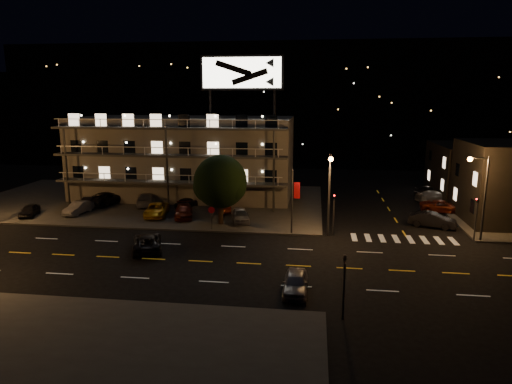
# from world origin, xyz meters

# --- Properties ---
(ground) EXTENTS (140.00, 140.00, 0.00)m
(ground) POSITION_xyz_m (0.00, 0.00, 0.00)
(ground) COLOR black
(ground) RESTS_ON ground
(curb_nw) EXTENTS (44.00, 24.00, 0.15)m
(curb_nw) POSITION_xyz_m (-14.00, 20.00, 0.07)
(curb_nw) COLOR #3A3A37
(curb_nw) RESTS_ON ground
(motel) EXTENTS (28.00, 13.80, 18.10)m
(motel) POSITION_xyz_m (-9.94, 23.88, 5.34)
(motel) COLOR gray
(motel) RESTS_ON ground
(side_bldg_back) EXTENTS (14.06, 12.00, 7.00)m
(side_bldg_back) POSITION_xyz_m (29.99, 28.00, 3.50)
(side_bldg_back) COLOR black
(side_bldg_back) RESTS_ON ground
(hill_backdrop) EXTENTS (120.00, 25.00, 24.00)m
(hill_backdrop) POSITION_xyz_m (-5.94, 68.78, 11.55)
(hill_backdrop) COLOR black
(hill_backdrop) RESTS_ON ground
(streetlight_nc) EXTENTS (0.44, 1.92, 8.00)m
(streetlight_nc) POSITION_xyz_m (8.50, 7.94, 4.96)
(streetlight_nc) COLOR #2D2D30
(streetlight_nc) RESTS_ON ground
(streetlight_ne) EXTENTS (1.92, 0.44, 8.00)m
(streetlight_ne) POSITION_xyz_m (22.14, 8.30, 4.96)
(streetlight_ne) COLOR #2D2D30
(streetlight_ne) RESTS_ON ground
(signal_nw) EXTENTS (0.20, 0.27, 4.60)m
(signal_nw) POSITION_xyz_m (9.00, 8.50, 2.57)
(signal_nw) COLOR #2D2D30
(signal_nw) RESTS_ON ground
(signal_sw) EXTENTS (0.20, 0.27, 4.60)m
(signal_sw) POSITION_xyz_m (9.00, -8.50, 2.57)
(signal_sw) COLOR #2D2D30
(signal_sw) RESTS_ON ground
(signal_ne) EXTENTS (0.27, 0.20, 4.60)m
(signal_ne) POSITION_xyz_m (22.00, 8.50, 2.57)
(signal_ne) COLOR #2D2D30
(signal_ne) RESTS_ON ground
(banner_north) EXTENTS (0.83, 0.16, 6.40)m
(banner_north) POSITION_xyz_m (5.09, 8.40, 3.43)
(banner_north) COLOR #2D2D30
(banner_north) RESTS_ON ground
(stop_sign) EXTENTS (0.91, 0.11, 2.61)m
(stop_sign) POSITION_xyz_m (-3.00, 8.57, 1.71)
(stop_sign) COLOR #2D2D30
(stop_sign) RESTS_ON ground
(tree) EXTENTS (5.74, 5.53, 7.23)m
(tree) POSITION_xyz_m (-2.57, 10.78, 4.44)
(tree) COLOR black
(tree) RESTS_ON curb_nw
(lot_car_0) EXTENTS (2.46, 3.99, 1.27)m
(lot_car_0) POSITION_xyz_m (-24.30, 11.04, 0.78)
(lot_car_0) COLOR black
(lot_car_0) RESTS_ON curb_nw
(lot_car_1) EXTENTS (1.95, 4.28, 1.36)m
(lot_car_1) POSITION_xyz_m (-19.39, 12.67, 0.83)
(lot_car_1) COLOR gray
(lot_car_1) RESTS_ON curb_nw
(lot_car_2) EXTENTS (3.09, 5.26, 1.37)m
(lot_car_2) POSITION_xyz_m (-10.26, 12.85, 0.84)
(lot_car_2) COLOR #EDAF16
(lot_car_2) RESTS_ON curb_nw
(lot_car_3) EXTENTS (3.04, 5.02, 1.36)m
(lot_car_3) POSITION_xyz_m (-7.10, 12.73, 0.83)
(lot_car_3) COLOR #631C0E
(lot_car_3) RESTS_ON curb_nw
(lot_car_4) EXTENTS (2.65, 4.42, 1.41)m
(lot_car_4) POSITION_xyz_m (-0.60, 11.72, 0.86)
(lot_car_4) COLOR gray
(lot_car_4) RESTS_ON curb_nw
(lot_car_5) EXTENTS (1.72, 3.83, 1.22)m
(lot_car_5) POSITION_xyz_m (-19.72, 16.15, 0.76)
(lot_car_5) COLOR black
(lot_car_5) RESTS_ON curb_nw
(lot_car_6) EXTENTS (4.14, 6.03, 1.53)m
(lot_car_6) POSITION_xyz_m (-18.19, 17.42, 0.92)
(lot_car_6) COLOR black
(lot_car_6) RESTS_ON curb_nw
(lot_car_7) EXTENTS (3.52, 5.62, 1.52)m
(lot_car_7) POSITION_xyz_m (-13.20, 17.50, 0.91)
(lot_car_7) COLOR gray
(lot_car_7) RESTS_ON curb_nw
(lot_car_8) EXTENTS (2.52, 3.92, 1.24)m
(lot_car_8) POSITION_xyz_m (-7.94, 17.07, 0.77)
(lot_car_8) COLOR black
(lot_car_8) RESTS_ON curb_nw
(lot_car_9) EXTENTS (2.25, 4.18, 1.31)m
(lot_car_9) POSITION_xyz_m (-3.15, 15.77, 0.80)
(lot_car_9) COLOR #631C0E
(lot_car_9) RESTS_ON curb_nw
(side_car_0) EXTENTS (4.96, 3.09, 1.54)m
(side_car_0) POSITION_xyz_m (19.24, 12.71, 0.77)
(side_car_0) COLOR black
(side_car_0) RESTS_ON ground
(side_car_1) EXTENTS (5.22, 2.87, 1.39)m
(side_car_1) POSITION_xyz_m (21.93, 19.27, 0.69)
(side_car_1) COLOR #631C0E
(side_car_1) RESTS_ON ground
(side_car_2) EXTENTS (5.42, 3.50, 1.46)m
(side_car_2) POSITION_xyz_m (22.35, 24.36, 0.73)
(side_car_2) COLOR gray
(side_car_2) RESTS_ON ground
(side_car_3) EXTENTS (4.26, 2.67, 1.35)m
(side_car_3) POSITION_xyz_m (22.61, 28.40, 0.68)
(side_car_3) COLOR black
(side_car_3) RESTS_ON ground
(road_car_east) EXTENTS (1.72, 4.19, 1.42)m
(road_car_east) POSITION_xyz_m (5.98, -5.00, 0.71)
(road_car_east) COLOR gray
(road_car_east) RESTS_ON ground
(road_car_west) EXTENTS (3.97, 5.66, 1.43)m
(road_car_west) POSITION_xyz_m (-7.33, 2.15, 0.72)
(road_car_west) COLOR black
(road_car_west) RESTS_ON ground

